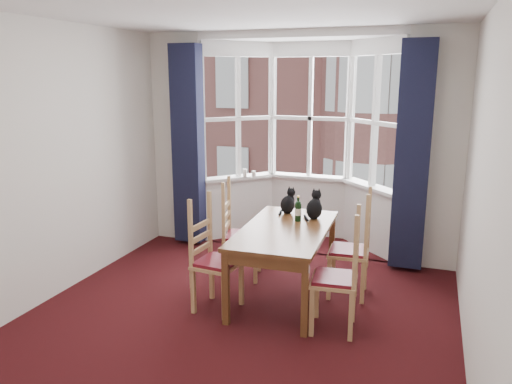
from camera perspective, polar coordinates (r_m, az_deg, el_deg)
The scene contains 22 objects.
floor at distance 4.71m, azimuth -3.16°, elevation -15.47°, with size 4.50×4.50×0.00m, color black.
ceiling at distance 4.17m, azimuth -3.68°, elevation 20.63°, with size 4.50×4.50×0.00m, color white.
wall_left at distance 5.32m, azimuth -23.71°, elevation 2.79°, with size 4.50×4.50×0.00m, color silver.
wall_right at distance 3.92m, azimuth 24.65°, elevation -0.69°, with size 4.50×4.50×0.00m, color silver.
wall_near at distance 2.40m, azimuth -25.00°, elevation -9.10°, with size 4.00×4.00×0.00m, color silver.
wall_back_pier_left at distance 6.93m, azimuth -8.80°, elevation 5.94°, with size 0.70×0.12×2.80m, color silver.
wall_back_pier_right at distance 6.12m, azimuth 19.70°, elevation 4.36°, with size 0.70×0.12×2.80m, color silver.
bay_window at distance 6.81m, azimuth 5.67°, elevation 5.90°, with size 2.76×0.94×2.80m.
curtain_left at distance 6.67m, azimuth -7.76°, elevation 5.27°, with size 0.38×0.22×2.60m, color #171934.
curtain_right at distance 5.95m, azimuth 17.44°, elevation 3.81°, with size 0.38×0.22×2.60m, color #171934.
dining_table at distance 5.09m, azimuth 3.35°, elevation -4.99°, with size 0.89×1.59×0.75m.
chair_left_near at distance 4.95m, azimuth -5.38°, elevation -8.00°, with size 0.44×0.45×0.92m.
chair_left_far at distance 5.67m, azimuth -2.48°, elevation -5.16°, with size 0.48×0.50×0.92m.
chair_right_near at distance 4.57m, azimuth 10.08°, elevation -10.01°, with size 0.44×0.46×0.92m.
chair_right_far at distance 5.29m, azimuth 11.52°, elevation -6.82°, with size 0.43×0.44×0.92m.
cat_left at distance 5.59m, azimuth 3.68°, elevation -1.27°, with size 0.21×0.25×0.30m.
cat_right at distance 5.40m, azimuth 6.71°, elevation -1.74°, with size 0.17×0.24×0.33m.
wine_bottle at distance 5.29m, azimuth 4.83°, elevation -2.07°, with size 0.07×0.07×0.27m.
candle_tall at distance 6.98m, azimuth -1.29°, elevation 2.20°, with size 0.06×0.06×0.11m, color white.
candle_short at distance 6.97m, azimuth -0.26°, elevation 2.08°, with size 0.06×0.06×0.09m, color white.
street at distance 37.02m, azimuth 16.50°, elevation -0.21°, with size 80.00×80.00×0.00m, color #333335.
tenement_building at distance 17.90m, azimuth 14.58°, elevation 10.70°, with size 18.40×7.80×15.20m.
Camera 1 is at (1.61, -3.80, 2.26)m, focal length 35.00 mm.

